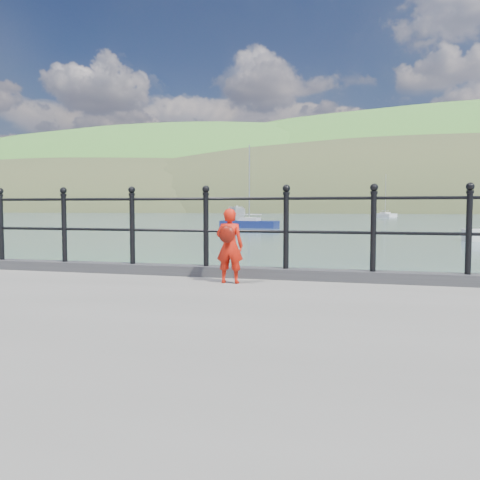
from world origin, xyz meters
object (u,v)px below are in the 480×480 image
(sailboat_deep, at_px, (385,215))
(child, at_px, (229,245))
(railing, at_px, (245,221))
(launch_white, at_px, (237,214))
(sailboat_port, at_px, (249,224))

(sailboat_deep, bearing_deg, child, -32.77)
(railing, relative_size, launch_white, 3.15)
(launch_white, bearing_deg, railing, -85.63)
(launch_white, distance_m, sailboat_deep, 51.00)
(sailboat_port, bearing_deg, launch_white, 118.59)
(launch_white, xyz_separation_m, sailboat_port, (5.08, -14.13, -0.77))
(launch_white, distance_m, sailboat_port, 15.04)
(launch_white, bearing_deg, sailboat_deep, 57.20)
(railing, xyz_separation_m, sailboat_port, (-10.16, 41.05, -1.48))
(railing, distance_m, sailboat_deep, 102.63)
(child, bearing_deg, sailboat_deep, -94.75)
(launch_white, bearing_deg, child, -85.85)
(railing, bearing_deg, sailboat_deep, 87.97)
(child, xyz_separation_m, sailboat_deep, (3.70, 103.16, -1.17))
(sailboat_deep, xyz_separation_m, sailboat_port, (-13.79, -61.51, -0.00))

